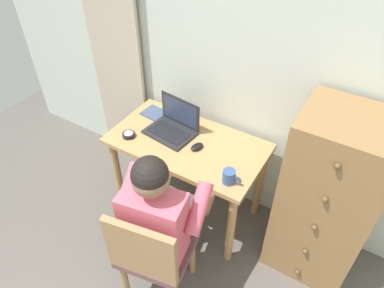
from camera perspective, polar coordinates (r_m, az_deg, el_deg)
wall_back at (r=2.36m, az=11.49°, el=12.21°), size 4.80×0.05×2.50m
curtain_panel at (r=2.94m, az=-12.28°, el=14.82°), size 0.50×0.03×2.20m
desk at (r=2.57m, az=-0.76°, el=-1.62°), size 1.10×0.60×0.73m
dresser at (r=2.41m, az=20.70°, el=-8.31°), size 0.54×0.50×1.26m
chair at (r=2.22m, az=-6.44°, el=-17.01°), size 0.48×0.47×0.86m
person_seated at (r=2.16m, az=-4.59°, el=-10.72°), size 0.60×0.63×1.18m
laptop at (r=2.56m, az=-3.01°, el=3.01°), size 0.37×0.29×0.24m
computer_mouse at (r=2.43m, az=0.81°, el=-0.44°), size 0.08×0.11×0.03m
desk_clock at (r=2.57m, az=-10.13°, el=1.47°), size 0.09×0.09×0.03m
notebook_pad at (r=2.76m, az=-5.79°, el=4.83°), size 0.22×0.17×0.01m
coffee_mug at (r=2.20m, az=6.01°, el=-5.25°), size 0.12×0.08×0.09m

